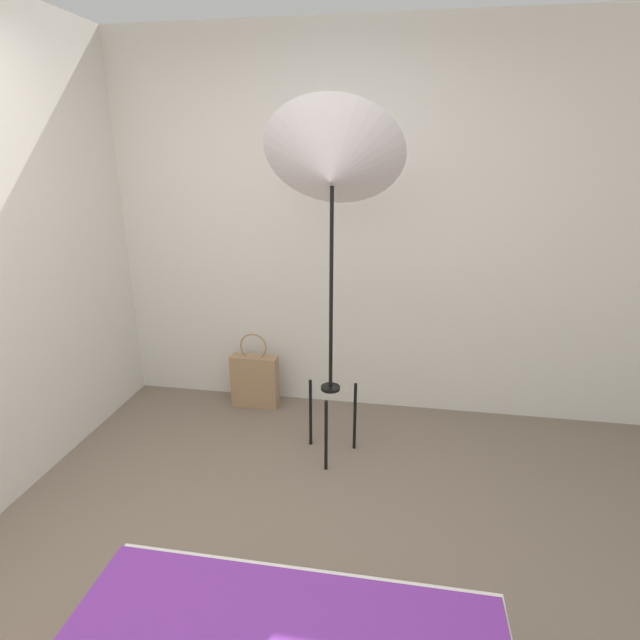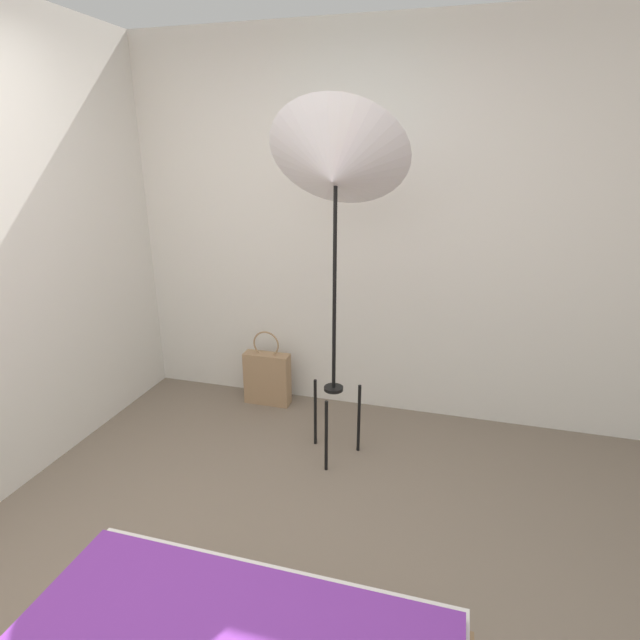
% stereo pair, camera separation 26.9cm
% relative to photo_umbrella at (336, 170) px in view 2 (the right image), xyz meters
% --- Properties ---
extents(wall_back, '(8.00, 0.05, 2.60)m').
position_rel_photo_umbrella_xyz_m(wall_back, '(-0.14, 0.72, -0.42)').
color(wall_back, silver).
rests_on(wall_back, ground_plane).
extents(wall_side_left, '(0.05, 8.00, 2.60)m').
position_rel_photo_umbrella_xyz_m(wall_side_left, '(-1.67, -0.41, -0.42)').
color(wall_side_left, silver).
rests_on(wall_side_left, ground_plane).
extents(photo_umbrella, '(0.76, 0.67, 2.09)m').
position_rel_photo_umbrella_xyz_m(photo_umbrella, '(0.00, 0.00, 0.00)').
color(photo_umbrella, black).
rests_on(photo_umbrella, ground_plane).
extents(tote_bag, '(0.34, 0.11, 0.58)m').
position_rel_photo_umbrella_xyz_m(tote_bag, '(-0.64, 0.53, -1.52)').
color(tote_bag, '#9E7A56').
rests_on(tote_bag, ground_plane).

